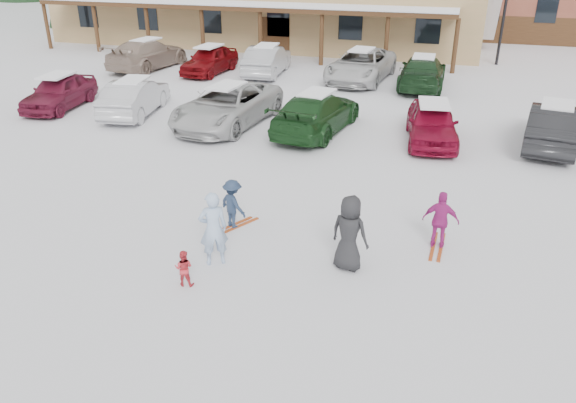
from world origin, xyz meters
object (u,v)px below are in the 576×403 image
(parked_car_4, at_px, (432,123))
(parked_car_1, at_px, (135,97))
(adult_skier, at_px, (213,229))
(parked_car_5, at_px, (554,126))
(child_navy, at_px, (233,204))
(parked_car_7, at_px, (147,54))
(parked_car_9, at_px, (267,60))
(parked_car_11, at_px, (422,72))
(toddler_red, at_px, (184,268))
(parked_car_8, at_px, (210,60))
(parked_car_10, at_px, (361,65))
(parked_car_2, at_px, (227,105))
(parked_car_3, at_px, (316,113))
(child_magenta, at_px, (441,220))
(parked_car_0, at_px, (59,92))
(lamp_post, at_px, (506,4))
(bystander_dark, at_px, (349,233))

(parked_car_4, bearing_deg, parked_car_1, 172.88)
(adult_skier, bearing_deg, parked_car_5, -160.99)
(child_navy, height_order, parked_car_7, parked_car_7)
(parked_car_9, distance_m, parked_car_11, 8.01)
(parked_car_7, bearing_deg, toddler_red, 128.41)
(parked_car_8, xyz_separation_m, parked_car_10, (7.94, 0.62, 0.06))
(child_navy, xyz_separation_m, parked_car_2, (-3.32, 7.86, 0.13))
(adult_skier, bearing_deg, parked_car_11, -133.18)
(parked_car_1, xyz_separation_m, parked_car_3, (7.63, -0.09, 0.02))
(toddler_red, height_order, parked_car_9, parked_car_9)
(child_magenta, distance_m, parked_car_0, 17.70)
(parked_car_8, bearing_deg, parked_car_10, 9.48)
(parked_car_7, distance_m, parked_car_9, 6.79)
(parked_car_7, height_order, parked_car_10, parked_car_7)
(child_magenta, relative_size, parked_car_9, 0.31)
(lamp_post, bearing_deg, child_magenta, -95.51)
(adult_skier, xyz_separation_m, bystander_dark, (2.90, 0.65, -0.00))
(parked_car_3, distance_m, parked_car_10, 8.56)
(parked_car_4, bearing_deg, parked_car_8, 139.60)
(parked_car_3, relative_size, parked_car_7, 0.95)
(parked_car_11, bearing_deg, parked_car_10, -10.92)
(adult_skier, xyz_separation_m, parked_car_10, (0.13, 18.25, -0.09))
(bystander_dark, relative_size, parked_car_4, 0.42)
(parked_car_0, bearing_deg, lamp_post, 33.15)
(lamp_post, relative_size, bystander_dark, 3.28)
(parked_car_2, bearing_deg, child_navy, -59.91)
(child_navy, height_order, parked_car_8, parked_car_8)
(parked_car_1, bearing_deg, parked_car_0, -8.04)
(toddler_red, bearing_deg, adult_skier, -114.91)
(parked_car_10, bearing_deg, toddler_red, -85.22)
(parked_car_5, bearing_deg, parked_car_0, 11.26)
(parked_car_3, relative_size, parked_car_8, 1.22)
(child_navy, bearing_deg, parked_car_9, -45.46)
(bystander_dark, distance_m, parked_car_1, 13.98)
(adult_skier, bearing_deg, parked_car_8, -99.00)
(parked_car_1, xyz_separation_m, parked_car_8, (-0.13, 7.84, -0.01))
(parked_car_0, relative_size, parked_car_5, 0.90)
(parked_car_1, height_order, parked_car_8, parked_car_1)
(parked_car_1, distance_m, parked_car_11, 13.45)
(toddler_red, relative_size, parked_car_2, 0.15)
(parked_car_2, bearing_deg, parked_car_7, 141.56)
(toddler_red, height_order, parked_car_8, parked_car_8)
(child_navy, bearing_deg, parked_car_8, -35.50)
(toddler_red, distance_m, child_magenta, 5.94)
(parked_car_0, relative_size, parked_car_1, 0.95)
(bystander_dark, relative_size, parked_car_10, 0.31)
(child_navy, bearing_deg, parked_car_4, -89.43)
(adult_skier, distance_m, parked_car_9, 18.76)
(parked_car_2, height_order, parked_car_5, parked_car_2)
(parked_car_7, height_order, parked_car_9, parked_car_7)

